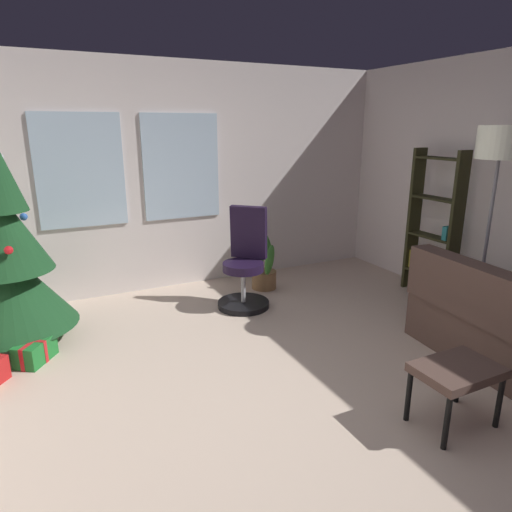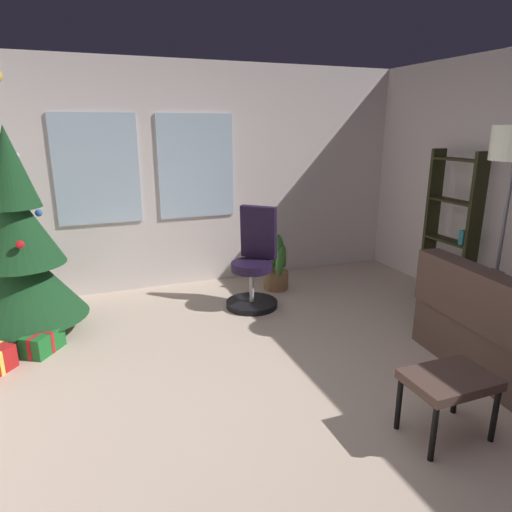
{
  "view_description": "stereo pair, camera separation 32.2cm",
  "coord_description": "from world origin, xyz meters",
  "px_view_note": "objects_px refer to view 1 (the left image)",
  "views": [
    {
      "loc": [
        -1.44,
        -2.28,
        1.9
      ],
      "look_at": [
        0.14,
        0.92,
        0.87
      ],
      "focal_mm": 31.59,
      "sensor_mm": 36.0,
      "label": 1
    },
    {
      "loc": [
        -1.14,
        -2.41,
        1.9
      ],
      "look_at": [
        0.14,
        0.92,
        0.87
      ],
      "focal_mm": 31.59,
      "sensor_mm": 36.0,
      "label": 2
    }
  ],
  "objects_px": {
    "holiday_tree": "(7,259)",
    "bookshelf": "(433,234)",
    "footstool": "(457,374)",
    "office_chair": "(245,269)",
    "floor_lamp": "(499,156)",
    "potted_plant": "(265,270)",
    "gift_box_green": "(35,351)"
  },
  "relations": [
    {
      "from": "holiday_tree",
      "to": "bookshelf",
      "type": "height_order",
      "value": "holiday_tree"
    },
    {
      "from": "footstool",
      "to": "bookshelf",
      "type": "distance_m",
      "value": 2.53
    },
    {
      "from": "footstool",
      "to": "bookshelf",
      "type": "height_order",
      "value": "bookshelf"
    },
    {
      "from": "footstool",
      "to": "office_chair",
      "type": "xyz_separation_m",
      "value": [
        -0.35,
        2.47,
        0.05
      ]
    },
    {
      "from": "footstool",
      "to": "floor_lamp",
      "type": "height_order",
      "value": "floor_lamp"
    },
    {
      "from": "footstool",
      "to": "floor_lamp",
      "type": "bearing_deg",
      "value": 33.72
    },
    {
      "from": "floor_lamp",
      "to": "potted_plant",
      "type": "distance_m",
      "value": 2.74
    },
    {
      "from": "bookshelf",
      "to": "floor_lamp",
      "type": "bearing_deg",
      "value": -111.72
    },
    {
      "from": "footstool",
      "to": "holiday_tree",
      "type": "height_order",
      "value": "holiday_tree"
    },
    {
      "from": "gift_box_green",
      "to": "office_chair",
      "type": "distance_m",
      "value": 2.15
    },
    {
      "from": "footstool",
      "to": "potted_plant",
      "type": "relative_size",
      "value": 0.83
    },
    {
      "from": "gift_box_green",
      "to": "holiday_tree",
      "type": "bearing_deg",
      "value": 105.02
    },
    {
      "from": "bookshelf",
      "to": "potted_plant",
      "type": "bearing_deg",
      "value": 147.38
    },
    {
      "from": "office_chair",
      "to": "potted_plant",
      "type": "height_order",
      "value": "office_chair"
    },
    {
      "from": "bookshelf",
      "to": "floor_lamp",
      "type": "height_order",
      "value": "floor_lamp"
    },
    {
      "from": "bookshelf",
      "to": "potted_plant",
      "type": "xyz_separation_m",
      "value": [
        -1.61,
        1.03,
        -0.5
      ]
    },
    {
      "from": "gift_box_green",
      "to": "office_chair",
      "type": "bearing_deg",
      "value": 9.54
    },
    {
      "from": "gift_box_green",
      "to": "potted_plant",
      "type": "relative_size",
      "value": 0.61
    },
    {
      "from": "holiday_tree",
      "to": "gift_box_green",
      "type": "relative_size",
      "value": 6.0
    },
    {
      "from": "office_chair",
      "to": "potted_plant",
      "type": "distance_m",
      "value": 0.62
    },
    {
      "from": "holiday_tree",
      "to": "gift_box_green",
      "type": "height_order",
      "value": "holiday_tree"
    },
    {
      "from": "footstool",
      "to": "office_chair",
      "type": "bearing_deg",
      "value": 98.07
    },
    {
      "from": "footstool",
      "to": "bookshelf",
      "type": "xyz_separation_m",
      "value": [
        1.7,
        1.83,
        0.36
      ]
    },
    {
      "from": "footstool",
      "to": "floor_lamp",
      "type": "xyz_separation_m",
      "value": [
        1.33,
        0.89,
        1.29
      ]
    },
    {
      "from": "bookshelf",
      "to": "potted_plant",
      "type": "distance_m",
      "value": 1.98
    },
    {
      "from": "holiday_tree",
      "to": "floor_lamp",
      "type": "distance_m",
      "value": 4.34
    },
    {
      "from": "holiday_tree",
      "to": "floor_lamp",
      "type": "height_order",
      "value": "holiday_tree"
    },
    {
      "from": "footstool",
      "to": "office_chair",
      "type": "relative_size",
      "value": 0.49
    },
    {
      "from": "holiday_tree",
      "to": "office_chair",
      "type": "bearing_deg",
      "value": -2.83
    },
    {
      "from": "bookshelf",
      "to": "floor_lamp",
      "type": "xyz_separation_m",
      "value": [
        -0.38,
        -0.95,
        0.93
      ]
    },
    {
      "from": "potted_plant",
      "to": "holiday_tree",
      "type": "bearing_deg",
      "value": -173.97
    },
    {
      "from": "office_chair",
      "to": "bookshelf",
      "type": "xyz_separation_m",
      "value": [
        2.06,
        -0.64,
        0.31
      ]
    }
  ]
}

